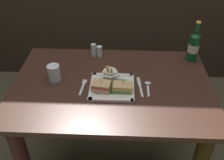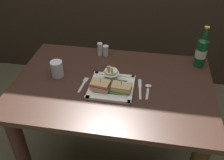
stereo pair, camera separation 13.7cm
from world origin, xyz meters
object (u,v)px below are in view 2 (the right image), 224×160
Objects in this scene: sandwich_half_left at (100,85)px; salt_shaker at (100,50)px; fork at (83,84)px; knife at (140,88)px; sandwich_half_right at (121,88)px; water_glass at (57,70)px; fries_cup at (111,73)px; spoon at (148,88)px; pepper_shaker at (106,51)px; beer_bottle at (201,51)px; square_plate at (112,87)px; dining_table at (112,107)px.

sandwich_half_left is 0.37m from salt_shaker.
fork is 0.79× the size of knife.
sandwich_half_right is 0.11m from knife.
water_glass is at bearing 166.55° from sandwich_half_right.
fries_cup is 0.72× the size of fork.
salt_shaker is at bearing 137.46° from spoon.
sandwich_half_right is 0.22m from fork.
sandwich_half_right is 1.57× the size of pepper_shaker.
sandwich_half_right is 0.55m from beer_bottle.
sandwich_half_left reaches higher than spoon.
fork is 0.33m from pepper_shaker.
water_glass is 0.33m from salt_shaker.
sandwich_half_left is at bearing -83.57° from pepper_shaker.
sandwich_half_right is (0.11, 0.00, -0.00)m from sandwich_half_left.
salt_shaker is at bearing 178.10° from beer_bottle.
pepper_shaker is (0.23, 0.27, -0.01)m from water_glass.
square_plate is at bearing -76.56° from fries_cup.
sandwich_half_right reaches higher than knife.
water_glass reaches higher than sandwich_half_right.
salt_shaker is (-0.29, 0.31, 0.04)m from knife.
fork and knife have the same top height.
dining_table is 0.18m from square_plate.
fries_cup is 0.16m from fork.
beer_bottle is 2.06× the size of spoon.
beer_bottle reaches higher than sandwich_half_right.
sandwich_half_right is (0.06, -0.07, 0.20)m from dining_table.
knife is 2.05× the size of salt_shaker.
sandwich_half_right is 0.41m from salt_shaker.
knife is at bearing 30.52° from sandwich_half_right.
dining_table is at bearing -67.11° from fries_cup.
sandwich_half_left reaches higher than knife.
sandwich_half_right is 0.39m from pepper_shaker.
salt_shaker is at bearing 114.05° from fries_cup.
salt_shaker is (-0.12, 0.27, -0.02)m from fries_cup.
beer_bottle is 2.74× the size of water_glass.
salt_shaker is at bearing 102.18° from sandwich_half_left.
spoon is at bearing -3.48° from water_glass.
salt_shaker reaches higher than square_plate.
dining_table is at bearing 131.31° from sandwich_half_right.
dining_table is 0.38m from salt_shaker.
water_glass reaches higher than square_plate.
pepper_shaker is (-0.58, 0.02, -0.07)m from beer_bottle.
spoon is (0.19, 0.03, -0.00)m from square_plate.
knife reaches higher than dining_table.
fork is at bearing -154.97° from beer_bottle.
sandwich_half_left is (-0.06, -0.03, 0.03)m from square_plate.
fries_cup is (-0.07, 0.10, 0.02)m from sandwich_half_right.
beer_bottle is at bearing 38.59° from sandwich_half_right.
sandwich_half_left is at bearing -20.87° from fork.
square_plate is 0.36m from salt_shaker.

